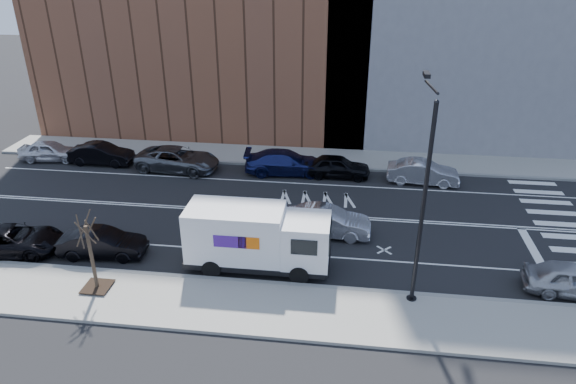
% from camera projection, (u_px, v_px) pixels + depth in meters
% --- Properties ---
extents(ground, '(120.00, 120.00, 0.00)m').
position_uv_depth(ground, '(278.00, 213.00, 29.92)').
color(ground, black).
rests_on(ground, ground).
extents(sidewalk_near, '(44.00, 3.60, 0.15)m').
position_uv_depth(sidewalk_near, '(248.00, 307.00, 22.02)').
color(sidewalk_near, gray).
rests_on(sidewalk_near, ground).
extents(sidewalk_far, '(44.00, 3.60, 0.15)m').
position_uv_depth(sidewalk_far, '(295.00, 157.00, 37.76)').
color(sidewalk_far, gray).
rests_on(sidewalk_far, ground).
extents(curb_near, '(44.00, 0.25, 0.17)m').
position_uv_depth(curb_near, '(256.00, 282.00, 23.63)').
color(curb_near, gray).
rests_on(curb_near, ground).
extents(curb_far, '(44.00, 0.25, 0.17)m').
position_uv_depth(curb_far, '(292.00, 166.00, 36.14)').
color(curb_far, gray).
rests_on(curb_far, ground).
extents(crosswalk, '(3.00, 14.00, 0.01)m').
position_uv_depth(crosswalk, '(566.00, 230.00, 28.10)').
color(crosswalk, white).
rests_on(crosswalk, ground).
extents(road_markings, '(40.00, 8.60, 0.01)m').
position_uv_depth(road_markings, '(278.00, 213.00, 29.92)').
color(road_markings, white).
rests_on(road_markings, ground).
extents(streetlight, '(0.44, 4.02, 9.34)m').
position_uv_depth(streetlight, '(423.00, 192.00, 20.74)').
color(streetlight, black).
rests_on(streetlight, ground).
extents(street_tree, '(1.20, 1.20, 3.75)m').
position_uv_depth(street_tree, '(93.00, 264.00, 22.58)').
color(street_tree, black).
rests_on(street_tree, ground).
extents(fedex_van, '(6.89, 2.48, 3.14)m').
position_uv_depth(fedex_van, '(257.00, 237.00, 24.22)').
color(fedex_van, black).
rests_on(fedex_van, ground).
extents(far_parked_a, '(4.43, 2.14, 1.46)m').
position_uv_depth(far_parked_a, '(50.00, 151.00, 37.02)').
color(far_parked_a, silver).
rests_on(far_parked_a, ground).
extents(far_parked_b, '(4.53, 1.62, 1.49)m').
position_uv_depth(far_parked_b, '(102.00, 154.00, 36.42)').
color(far_parked_b, black).
rests_on(far_parked_b, ground).
extents(far_parked_c, '(5.95, 3.16, 1.59)m').
position_uv_depth(far_parked_c, '(178.00, 159.00, 35.39)').
color(far_parked_c, '#54565C').
rests_on(far_parked_c, ground).
extents(far_parked_d, '(5.68, 2.71, 1.60)m').
position_uv_depth(far_parked_d, '(285.00, 162.00, 34.87)').
color(far_parked_d, navy).
rests_on(far_parked_d, ground).
extents(far_parked_e, '(4.38, 1.79, 1.49)m').
position_uv_depth(far_parked_e, '(337.00, 166.00, 34.38)').
color(far_parked_e, black).
rests_on(far_parked_e, ground).
extents(far_parked_f, '(4.70, 1.94, 1.51)m').
position_uv_depth(far_parked_f, '(423.00, 172.00, 33.44)').
color(far_parked_f, silver).
rests_on(far_parked_f, ground).
extents(driving_sedan, '(4.76, 1.83, 1.55)m').
position_uv_depth(driving_sedan, '(327.00, 222.00, 27.42)').
color(driving_sedan, silver).
rests_on(driving_sedan, ground).
extents(near_parked_rear_a, '(4.37, 1.81, 1.41)m').
position_uv_depth(near_parked_rear_a, '(102.00, 243.00, 25.55)').
color(near_parked_rear_a, black).
rests_on(near_parked_rear_a, ground).
extents(near_parked_rear_b, '(5.37, 3.03, 1.42)m').
position_uv_depth(near_parked_rear_b, '(11.00, 240.00, 25.84)').
color(near_parked_rear_b, black).
rests_on(near_parked_rear_b, ground).
extents(near_parked_front, '(4.46, 2.10, 1.48)m').
position_uv_depth(near_parked_front, '(575.00, 280.00, 22.71)').
color(near_parked_front, '#AFB0B4').
rests_on(near_parked_front, ground).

